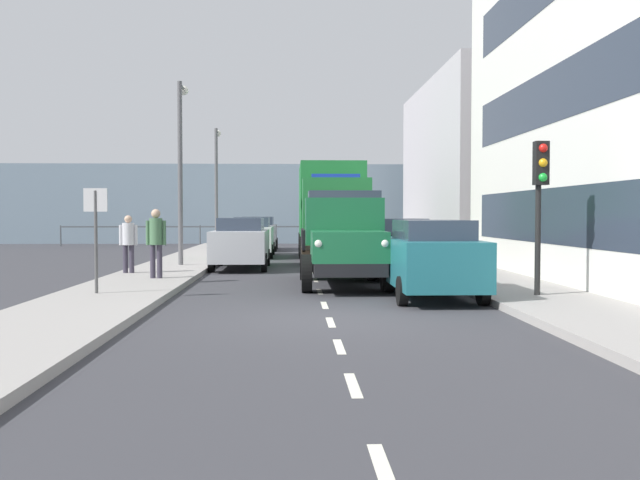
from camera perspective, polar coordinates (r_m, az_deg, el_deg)
ground_plane at (r=22.47m, az=-0.60°, el=-2.61°), size 80.00×80.00×0.00m
sidewalk_left at (r=23.05m, az=10.83°, el=-2.34°), size 2.47×38.77×0.15m
sidewalk_right at (r=22.79m, az=-12.16°, el=-2.40°), size 2.47×38.77×0.15m
road_centreline_markings at (r=21.27m, az=-0.50°, el=-2.87°), size 0.12×34.02×0.01m
building_far_block at (r=35.51m, az=15.13°, el=5.66°), size 8.24×13.83×8.19m
sea_horizon at (r=44.78m, az=-1.44°, el=2.93°), size 80.00×0.80×5.00m
seawall_railing at (r=41.19m, az=-1.36°, el=0.80°), size 28.08×0.08×1.20m
truck_vintage_green at (r=17.89m, az=1.92°, el=-0.04°), size 2.17×5.64×2.43m
lorry_cargo_green at (r=28.37m, az=0.91°, el=2.56°), size 2.58×8.20×3.87m
car_teal_kerbside_near at (r=15.62m, az=8.93°, el=-1.41°), size 1.82×4.15×1.72m
car_black_kerbside_1 at (r=20.72m, az=6.15°, el=-0.54°), size 1.89×3.95×1.72m
car_silver_oppositeside_0 at (r=23.97m, az=-6.40°, el=-0.18°), size 1.85×4.51×1.72m
car_white_oppositeside_1 at (r=30.66m, az=-5.50°, el=0.31°), size 1.87×4.50×1.72m
car_grey_oppositeside_2 at (r=36.24m, az=-5.00°, el=0.59°), size 1.92×4.28×1.72m
pedestrian_couple_b at (r=19.15m, az=-13.12°, el=0.22°), size 0.53×0.34×1.83m
pedestrian_by_lamp at (r=21.07m, az=-15.23°, el=0.07°), size 0.53×0.34×1.66m
traffic_light_near at (r=15.35m, az=17.37°, el=4.35°), size 0.28×0.41×3.20m
lamp_post_promenade at (r=24.26m, az=-11.18°, el=6.73°), size 0.32×1.14×6.12m
lamp_post_far at (r=35.30m, az=-8.36°, el=5.11°), size 0.32×1.14×5.92m
street_sign at (r=15.82m, az=-17.67°, el=1.42°), size 0.50×0.07×2.25m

